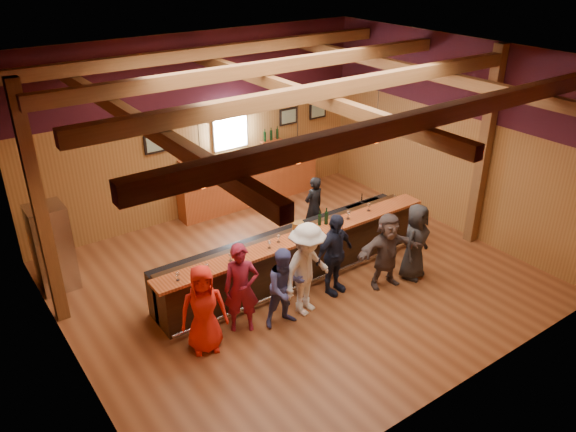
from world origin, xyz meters
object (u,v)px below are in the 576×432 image
Objects in this scene: stainless_fridge at (52,248)px; customer_denim at (285,288)px; customer_redvest at (241,288)px; bartender at (314,207)px; ice_bucket at (298,228)px; customer_orange at (203,309)px; bar_counter at (293,254)px; bottle_a at (320,220)px; customer_brown at (387,251)px; customer_white at (307,270)px; back_bar_cabinet at (250,187)px; customer_navy at (334,254)px; customer_dark at (415,242)px.

customer_denim is at bearing -50.25° from stainless_fridge.
customer_redvest is 1.15× the size of bartender.
customer_redvest is at bearing -55.07° from stainless_fridge.
bartender is 5.85× the size of ice_bucket.
customer_redvest is (0.81, 0.10, 0.04)m from customer_orange.
bottle_a is at bearing -17.22° from bar_counter.
bar_counter is 3.92× the size of customer_brown.
customer_white is at bearing -173.58° from customer_brown.
back_bar_cabinet is 4.95m from customer_brown.
customer_denim reaches higher than back_bar_cabinet.
customer_redvest is at bearing -153.07° from bar_counter.
customer_navy is 1.11m from customer_brown.
customer_dark is at bearing -21.85° from customer_white.
back_bar_cabinet is 4.05m from ice_bucket.
bartender is at bearing -12.78° from stainless_fridge.
customer_redvest is 0.79m from customer_denim.
stainless_fridge is at bearing 146.85° from ice_bucket.
customer_redvest is (2.34, -3.35, -0.04)m from stainless_fridge.
bottle_a reaches higher than bar_counter.
customer_denim is 0.56m from customer_white.
customer_white reaches higher than customer_redvest.
customer_orange is 2.07m from customer_white.
back_bar_cabinet is at bearing 72.16° from ice_bucket.
customer_brown is 5.08× the size of bottle_a.
customer_white reaches higher than bar_counter.
bar_counter is 4.81m from stainless_fridge.
bartender is at bearing 52.82° from customer_denim.
stainless_fridge is at bearing 132.94° from customer_navy.
stainless_fridge is 1.09× the size of customer_dark.
customer_orange is 1.09× the size of bartender.
customer_navy is at bearing -106.93° from bottle_a.
customer_orange is 6.40× the size of ice_bucket.
customer_white is (-0.52, -1.16, 0.41)m from bar_counter.
customer_redvest is (-1.78, -0.90, 0.34)m from bar_counter.
back_bar_cabinet is 5.05m from customer_white.
customer_redvest reaches higher than customer_dark.
customer_dark is (3.81, -0.56, -0.04)m from customer_redvest.
customer_orange reaches higher than customer_denim.
customer_navy is at bearing -100.92° from back_bar_cabinet.
customer_navy is 0.89m from bottle_a.
customer_white is at bearing -45.17° from stainless_fridge.
customer_denim is (-2.24, -4.80, 0.30)m from back_bar_cabinet.
customer_white is 3.08m from bartender.
customer_denim is at bearing -135.43° from ice_bucket.
stainless_fridge is 5.69× the size of bottle_a.
customer_redvest is 1.07× the size of customer_brown.
customer_white reaches higher than customer_brown.
customer_redvest is 1.11× the size of customer_denim.
back_bar_cabinet is at bearing 80.36° from bottle_a.
customer_orange is at bearing -66.06° from stainless_fridge.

